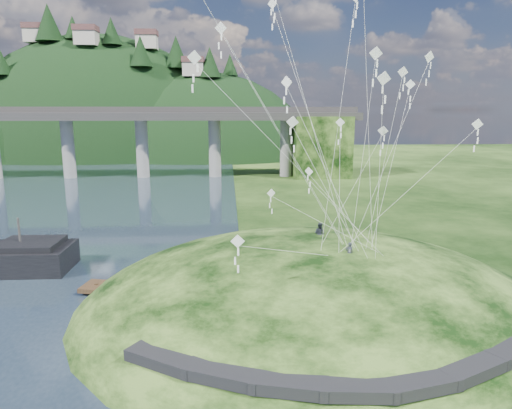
{
  "coord_description": "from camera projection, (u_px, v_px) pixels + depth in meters",
  "views": [
    {
      "loc": [
        1.83,
        -29.26,
        14.34
      ],
      "look_at": [
        4.0,
        6.0,
        7.0
      ],
      "focal_mm": 32.0,
      "sensor_mm": 36.0,
      "label": 1
    }
  ],
  "objects": [
    {
      "name": "kite_flyers",
      "position": [
        325.0,
        226.0,
        34.28
      ],
      "size": [
        1.88,
        5.59,
        1.8
      ],
      "color": "#272B34",
      "rests_on": "ground"
    },
    {
      "name": "bridge",
      "position": [
        94.0,
        132.0,
        96.31
      ],
      "size": [
        160.0,
        11.0,
        15.0
      ],
      "color": "#2D2B2B",
      "rests_on": "ground"
    },
    {
      "name": "kite_swarm",
      "position": [
        331.0,
        85.0,
        32.02
      ],
      "size": [
        20.19,
        17.13,
        20.25
      ],
      "color": "white",
      "rests_on": "ground"
    },
    {
      "name": "ground",
      "position": [
        203.0,
        322.0,
        31.4
      ],
      "size": [
        320.0,
        320.0,
        0.0
      ],
      "primitive_type": "plane",
      "color": "black",
      "rests_on": "ground"
    },
    {
      "name": "grass_hill",
      "position": [
        312.0,
        326.0,
        34.14
      ],
      "size": [
        36.0,
        32.0,
        13.0
      ],
      "color": "black",
      "rests_on": "ground"
    },
    {
      "name": "footpath",
      "position": [
        348.0,
        370.0,
        21.9
      ],
      "size": [
        22.29,
        5.84,
        0.83
      ],
      "color": "black",
      "rests_on": "ground"
    },
    {
      "name": "wooden_dock",
      "position": [
        170.0,
        291.0,
        35.67
      ],
      "size": [
        14.5,
        5.14,
        1.02
      ],
      "color": "#312014",
      "rests_on": "ground"
    },
    {
      "name": "far_ridge",
      "position": [
        90.0,
        178.0,
        149.69
      ],
      "size": [
        153.0,
        70.0,
        94.5
      ],
      "color": "black",
      "rests_on": "ground"
    }
  ]
}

